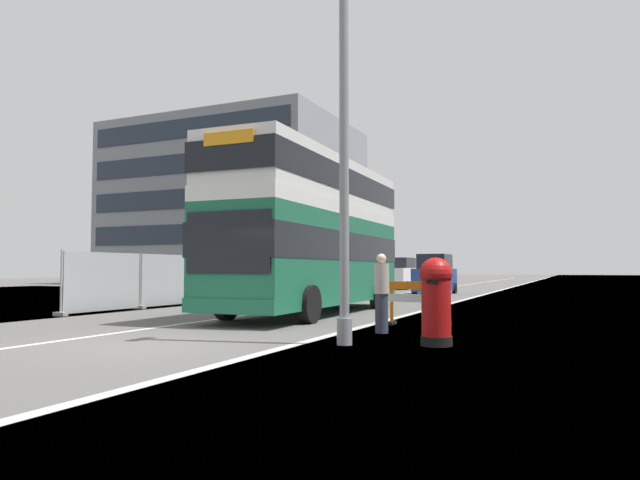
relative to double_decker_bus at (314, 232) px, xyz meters
name	(u,v)px	position (x,y,z in m)	size (l,w,h in m)	color
ground	(168,348)	(0.84, -8.14, -2.65)	(140.00, 280.00, 0.10)	#565451
double_decker_bus	(314,232)	(0.00, 0.00, 0.00)	(3.04, 10.53, 4.90)	#196042
lamppost_foreground	(344,132)	(3.77, -6.67, 1.43)	(0.29, 0.70, 8.54)	gray
red_pillar_postbox	(436,297)	(5.36, -6.05, -1.71)	(0.61, 0.61, 1.64)	black
roadworks_barrier	(419,298)	(4.09, -2.47, -1.92)	(1.57, 0.48, 1.10)	orange
construction_site_fence	(198,280)	(-6.48, 2.64, -1.64)	(0.44, 13.80, 2.02)	#A8AAAD
car_oncoming_near	(435,276)	(0.29, 15.54, -1.56)	(1.90, 4.01, 2.25)	navy
car_receding_mid	(400,274)	(-3.82, 22.51, -1.57)	(1.98, 4.48, 2.21)	silver
bare_tree_far_verge_near	(252,249)	(-10.70, 13.81, 0.02)	(2.30, 2.14, 5.09)	#4C3D2D
bare_tree_far_verge_mid	(317,264)	(-16.13, 35.08, -0.66)	(1.92, 2.47, 4.48)	#4C3D2D
pedestrian_at_kerb	(381,293)	(3.78, -4.51, -1.72)	(0.34, 0.34, 1.76)	#2D3342
backdrop_office_block	(236,206)	(-22.56, 30.35, 4.93)	(21.34, 15.91, 15.07)	gray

